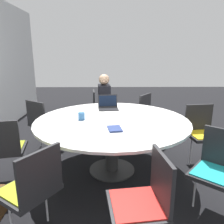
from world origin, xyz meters
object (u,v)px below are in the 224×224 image
chair_3 (32,185)px  chair_5 (219,166)px  coffee_cup (81,116)px  spiral_notebook (115,129)px  chair_0 (100,107)px  chair_7 (151,114)px  laptop (108,105)px  chair_2 (4,146)px  chair_4 (145,197)px  chair_6 (202,129)px  chair_1 (43,120)px  person_0 (105,100)px

chair_3 → chair_5: 1.75m
chair_5 → coffee_cup: 1.68m
spiral_notebook → chair_5: bearing=-113.4°
chair_0 → chair_3: (-2.77, 0.47, 0.00)m
chair_5 → coffee_cup: (0.83, 1.44, 0.28)m
chair_7 → laptop: size_ratio=2.64×
chair_7 → laptop: bearing=-19.3°
chair_5 → laptop: laptop is taller
chair_2 → chair_4: same height
chair_0 → chair_6: bearing=42.4°
chair_0 → chair_1: bearing=-50.3°
chair_0 → chair_5: (-2.46, -1.26, 0.00)m
chair_3 → coffee_cup: bearing=19.6°
chair_2 → chair_3: (-0.82, -0.61, 0.00)m
chair_5 → coffee_cup: bearing=12.0°
chair_1 → chair_0: bearing=79.8°
chair_2 → person_0: (1.72, -1.18, 0.19)m
chair_2 → chair_6: bearing=0.6°
chair_4 → laptop: bearing=1.5°
spiral_notebook → coffee_cup: 0.58m
spiral_notebook → laptop: bearing=4.6°
chair_1 → chair_7: (0.41, -1.87, 0.00)m
chair_2 → spiral_notebook: bearing=-14.7°
chair_0 → chair_7: (-0.51, -0.96, 0.00)m
chair_3 → laptop: size_ratio=2.64×
chair_2 → coffee_cup: 0.99m
chair_0 → chair_1: size_ratio=1.00×
chair_2 → chair_3: 1.02m
chair_7 → coffee_cup: chair_7 is taller
spiral_notebook → coffee_cup: bearing=47.2°
chair_7 → coffee_cup: 1.62m
laptop → coffee_cup: bearing=-125.9°
chair_2 → chair_4: (-0.99, -1.53, 0.00)m
chair_1 → person_0: 1.24m
chair_7 → chair_2: bearing=-18.3°
chair_2 → coffee_cup: chair_2 is taller
person_0 → spiral_notebook: size_ratio=5.27×
chair_1 → spiral_notebook: 1.62m
chair_4 → spiral_notebook: (0.91, 0.21, 0.24)m
chair_0 → chair_5: same height
chair_4 → chair_6: same height
chair_3 → chair_5: size_ratio=1.00×
chair_0 → chair_4: (-2.94, -0.45, 0.00)m
coffee_cup → chair_0: bearing=-6.3°
chair_1 → chair_4: same height
chair_3 → person_0: (2.54, -0.57, 0.19)m
chair_0 → chair_4: 2.97m
chair_5 → chair_6: 1.10m
chair_4 → laptop: size_ratio=2.64×
chair_7 → person_0: bearing=-71.5°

